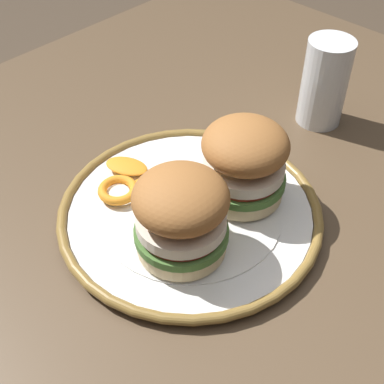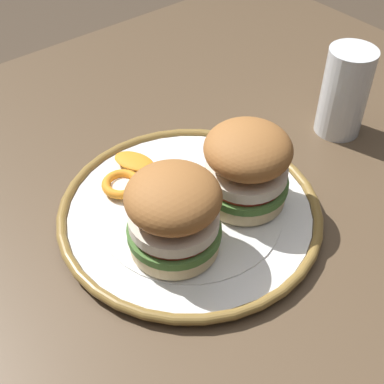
% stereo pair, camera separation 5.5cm
% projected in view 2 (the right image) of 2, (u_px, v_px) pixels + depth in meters
% --- Properties ---
extents(dining_table, '(1.17, 0.89, 0.73)m').
position_uv_depth(dining_table, '(171.00, 252.00, 0.73)').
color(dining_table, brown).
rests_on(dining_table, ground).
extents(dinner_plate, '(0.32, 0.32, 0.02)m').
position_uv_depth(dinner_plate, '(192.00, 210.00, 0.63)').
color(dinner_plate, white).
rests_on(dinner_plate, dining_table).
extents(sandwich_half_left, '(0.11, 0.11, 0.10)m').
position_uv_depth(sandwich_half_left, '(247.00, 165.00, 0.60)').
color(sandwich_half_left, beige).
rests_on(sandwich_half_left, dinner_plate).
extents(sandwich_half_right, '(0.13, 0.13, 0.10)m').
position_uv_depth(sandwich_half_right, '(174.00, 213.00, 0.55)').
color(sandwich_half_right, beige).
rests_on(sandwich_half_right, dinner_plate).
extents(orange_peel_curled, '(0.07, 0.07, 0.01)m').
position_uv_depth(orange_peel_curled, '(122.00, 184.00, 0.65)').
color(orange_peel_curled, orange).
rests_on(orange_peel_curled, dinner_plate).
extents(orange_peel_strip_long, '(0.07, 0.05, 0.01)m').
position_uv_depth(orange_peel_strip_long, '(158.00, 178.00, 0.66)').
color(orange_peel_strip_long, orange).
rests_on(orange_peel_strip_long, dinner_plate).
extents(orange_peel_strip_short, '(0.05, 0.06, 0.01)m').
position_uv_depth(orange_peel_strip_short, '(134.00, 161.00, 0.68)').
color(orange_peel_strip_short, orange).
rests_on(orange_peel_strip_short, dinner_plate).
extents(drinking_glass, '(0.06, 0.06, 0.13)m').
position_uv_depth(drinking_glass, '(343.00, 97.00, 0.73)').
color(drinking_glass, white).
rests_on(drinking_glass, dining_table).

